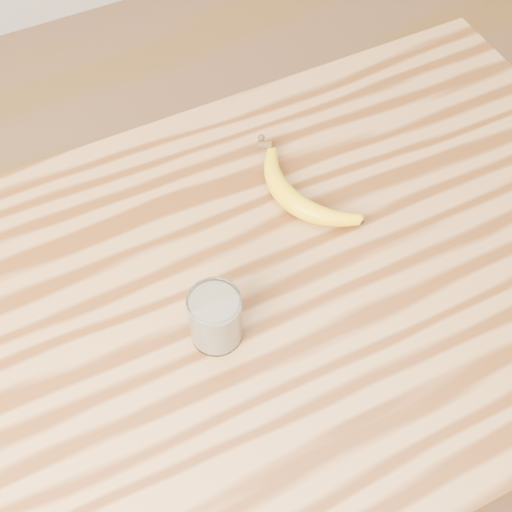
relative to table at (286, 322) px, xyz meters
name	(u,v)px	position (x,y,z in m)	size (l,w,h in m)	color
room	(307,33)	(0.00, 0.00, 0.58)	(4.04, 4.04, 2.70)	brown
table	(286,322)	(0.00, 0.00, 0.00)	(1.20, 0.80, 0.90)	#9C6D3E
smoothie_glass	(215,318)	(-0.14, -0.03, 0.18)	(0.07, 0.07, 0.09)	white
banana	(291,201)	(0.07, 0.12, 0.15)	(0.11, 0.29, 0.04)	#E4B50F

